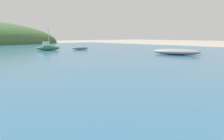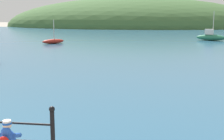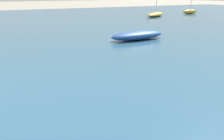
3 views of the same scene
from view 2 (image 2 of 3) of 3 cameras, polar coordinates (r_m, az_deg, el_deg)
The scene contains 5 objects.
water at distance 36.73m, azimuth -0.62°, elevation 5.66°, with size 80.00×60.00×0.10m, color #2D5B7A.
far_hillside at distance 73.61m, azimuth 3.76°, elevation 7.92°, with size 59.92×32.96×13.38m.
child_in_coat at distance 6.46m, azimuth -18.55°, elevation -12.11°, with size 0.40×0.54×1.00m.
boat_red_dinghy at distance 35.98m, azimuth 17.63°, elevation 5.82°, with size 3.27×1.78×3.18m.
boat_blue_hull at distance 31.22m, azimuth -10.70°, elevation 5.20°, with size 2.06×2.16×2.32m.
Camera 2 is at (5.50, -4.19, 3.01)m, focal length 50.00 mm.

